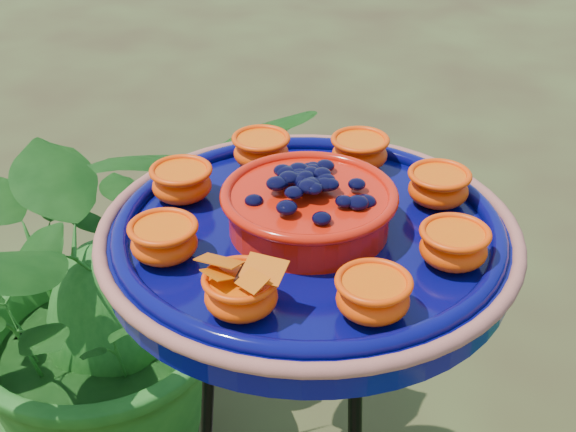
% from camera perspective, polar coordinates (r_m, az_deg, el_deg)
% --- Properties ---
extents(feeder_dish, '(0.59, 0.59, 0.11)m').
position_cam_1_polar(feeder_dish, '(0.94, 1.47, -1.04)').
color(feeder_dish, '#06074E').
rests_on(feeder_dish, tripod_stand).
extents(shrub_back_left, '(1.09, 1.10, 0.92)m').
position_cam_1_polar(shrub_back_left, '(1.76, -12.83, -4.99)').
color(shrub_back_left, '#174F15').
rests_on(shrub_back_left, ground).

